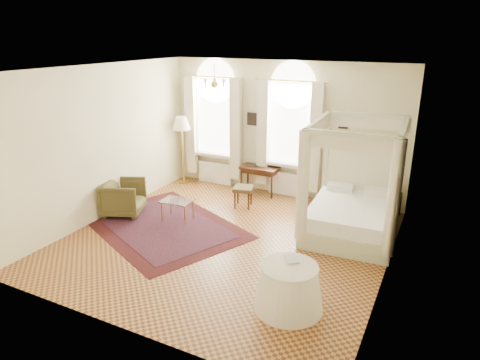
% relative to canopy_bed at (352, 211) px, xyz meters
% --- Properties ---
extents(ground, '(6.00, 6.00, 0.00)m').
position_rel_canopy_bed_xyz_m(ground, '(-2.13, -1.36, -0.53)').
color(ground, '#A86B30').
rests_on(ground, ground).
extents(room_walls, '(6.00, 6.00, 6.00)m').
position_rel_canopy_bed_xyz_m(room_walls, '(-2.13, -1.36, 1.45)').
color(room_walls, '#FBEEBE').
rests_on(room_walls, ground).
extents(window_left, '(1.62, 0.27, 3.29)m').
position_rel_canopy_bed_xyz_m(window_left, '(-4.03, 1.52, 0.96)').
color(window_left, white).
rests_on(window_left, room_walls).
extents(window_right, '(1.62, 0.27, 3.29)m').
position_rel_canopy_bed_xyz_m(window_right, '(-1.93, 1.52, 0.96)').
color(window_right, white).
rests_on(window_right, room_walls).
extents(chandelier, '(0.51, 0.45, 0.50)m').
position_rel_canopy_bed_xyz_m(chandelier, '(-3.03, -0.16, 2.38)').
color(chandelier, gold).
rests_on(chandelier, room_walls).
extents(wall_pictures, '(2.54, 0.03, 0.39)m').
position_rel_canopy_bed_xyz_m(wall_pictures, '(-2.04, 1.61, 1.36)').
color(wall_pictures, black).
rests_on(wall_pictures, room_walls).
extents(canopy_bed, '(1.88, 2.25, 2.32)m').
position_rel_canopy_bed_xyz_m(canopy_bed, '(0.00, 0.00, 0.00)').
color(canopy_bed, '#BABE9B').
rests_on(canopy_bed, ground).
extents(nightstand, '(0.43, 0.39, 0.54)m').
position_rel_canopy_bed_xyz_m(nightstand, '(0.57, 1.34, -0.26)').
color(nightstand, '#391D0F').
rests_on(nightstand, ground).
extents(nightstand_lamp, '(0.28, 0.28, 0.41)m').
position_rel_canopy_bed_xyz_m(nightstand_lamp, '(0.56, 1.39, 0.29)').
color(nightstand_lamp, gold).
rests_on(nightstand_lamp, nightstand).
extents(writing_desk, '(0.95, 0.50, 0.71)m').
position_rel_canopy_bed_xyz_m(writing_desk, '(-2.63, 1.34, 0.08)').
color(writing_desk, '#391D0F').
rests_on(writing_desk, ground).
extents(laptop, '(0.33, 0.24, 0.02)m').
position_rel_canopy_bed_xyz_m(laptop, '(-2.82, 1.33, 0.19)').
color(laptop, black).
rests_on(laptop, writing_desk).
extents(stool, '(0.53, 0.53, 0.50)m').
position_rel_canopy_bed_xyz_m(stool, '(-2.61, 0.36, -0.11)').
color(stool, '#493D1F').
rests_on(stool, ground).
extents(armchair, '(1.13, 1.11, 0.79)m').
position_rel_canopy_bed_xyz_m(armchair, '(-4.83, -1.22, -0.13)').
color(armchair, '#463E1E').
rests_on(armchair, ground).
extents(coffee_table, '(0.69, 0.51, 0.45)m').
position_rel_canopy_bed_xyz_m(coffee_table, '(-3.57, -0.94, -0.12)').
color(coffee_table, white).
rests_on(coffee_table, ground).
extents(floor_lamp, '(0.47, 0.47, 1.83)m').
position_rel_canopy_bed_xyz_m(floor_lamp, '(-4.83, 1.19, 1.03)').
color(floor_lamp, gold).
rests_on(floor_lamp, ground).
extents(oriental_rug, '(4.13, 3.66, 0.01)m').
position_rel_canopy_bed_xyz_m(oriental_rug, '(-3.64, -1.38, -0.52)').
color(oriental_rug, '#400F12').
rests_on(oriental_rug, ground).
extents(side_table, '(1.04, 1.04, 0.71)m').
position_rel_canopy_bed_xyz_m(side_table, '(-0.26, -2.88, -0.18)').
color(side_table, white).
rests_on(side_table, ground).
extents(book, '(0.30, 0.31, 0.02)m').
position_rel_canopy_bed_xyz_m(book, '(-0.38, -2.76, 0.19)').
color(book, black).
rests_on(book, side_table).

